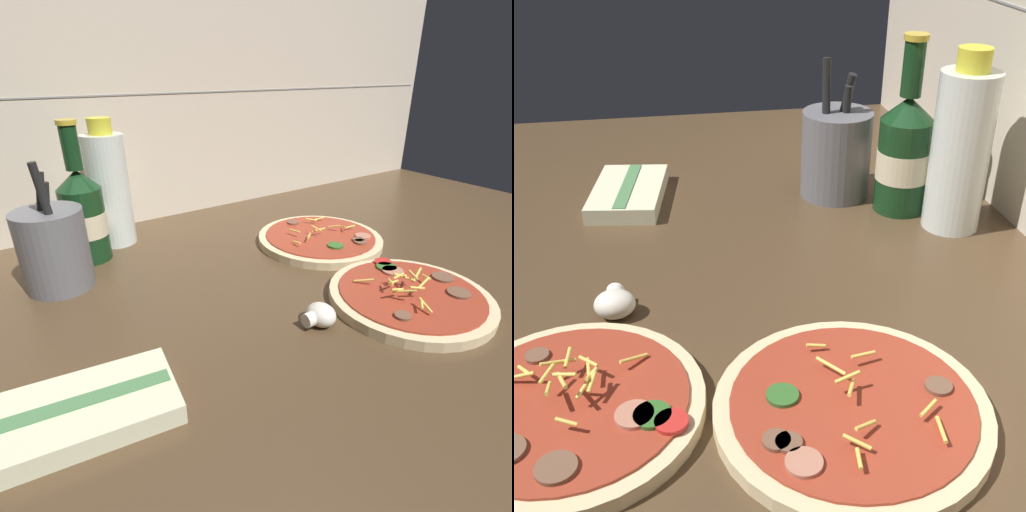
{
  "view_description": "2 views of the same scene",
  "coord_description": "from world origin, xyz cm",
  "views": [
    {
      "loc": [
        -42.85,
        -42.46,
        34.95
      ],
      "look_at": [
        -8.14,
        7.94,
        6.06
      ],
      "focal_mm": 28.0,
      "sensor_mm": 36.0,
      "label": 1
    },
    {
      "loc": [
        51.14,
        -2.66,
        44.02
      ],
      "look_at": [
        -6.44,
        7.5,
        10.05
      ],
      "focal_mm": 45.0,
      "sensor_mm": 36.0,
      "label": 2
    }
  ],
  "objects": [
    {
      "name": "dish_towel",
      "position": [
        -39.51,
        -8.33,
        3.71
      ],
      "size": [
        18.05,
        12.37,
        2.56
      ],
      "color": "beige",
      "rests_on": "counter_slab"
    },
    {
      "name": "pizza_far",
      "position": [
        10.42,
        11.9,
        3.39
      ],
      "size": [
        24.9,
        24.9,
        3.93
      ],
      "color": "beige",
      "rests_on": "counter_slab"
    },
    {
      "name": "utensil_crock",
      "position": [
        -36.57,
        22.86,
        9.19
      ],
      "size": [
        10.42,
        10.42,
        20.68
      ],
      "color": "slate",
      "rests_on": "counter_slab"
    },
    {
      "name": "pizza_near",
      "position": [
        6.0,
        -12.71,
        3.44
      ],
      "size": [
        24.12,
        24.12,
        5.28
      ],
      "color": "beige",
      "rests_on": "counter_slab"
    },
    {
      "name": "oil_bottle",
      "position": [
        -23.43,
        36.04,
        13.7
      ],
      "size": [
        7.78,
        7.78,
        24.36
      ],
      "color": "silver",
      "rests_on": "counter_slab"
    },
    {
      "name": "mushroom_left",
      "position": [
        -9.38,
        -9.36,
        4.09
      ],
      "size": [
        4.76,
        4.54,
        3.17
      ],
      "color": "white",
      "rests_on": "counter_slab"
    },
    {
      "name": "counter_slab",
      "position": [
        0.0,
        0.0,
        1.25
      ],
      "size": [
        160.0,
        90.0,
        2.5
      ],
      "color": "#4C3823",
      "rests_on": "ground"
    },
    {
      "name": "beer_bottle",
      "position": [
        -29.87,
        30.87,
        11.28
      ],
      "size": [
        7.6,
        7.6,
        24.91
      ],
      "color": "#143819",
      "rests_on": "counter_slab"
    }
  ]
}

